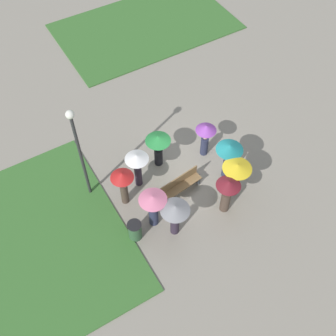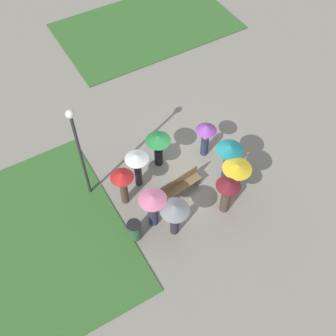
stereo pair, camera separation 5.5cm
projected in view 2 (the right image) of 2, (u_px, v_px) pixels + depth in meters
ground_plane at (193, 167)px, 18.78m from camera, size 90.00×90.00×0.00m
lawn_patch_near at (35, 244)px, 16.48m from camera, size 6.82×8.35×0.06m
lawn_patch_far at (147, 26)px, 25.00m from camera, size 10.20×6.32×0.06m
park_bench at (180, 184)px, 17.63m from camera, size 1.97×0.66×0.90m
lamp_post at (78, 145)px, 15.49m from camera, size 0.32×0.32×4.91m
trash_bin at (135, 230)px, 16.35m from camera, size 0.57×0.57×0.93m
crowd_person_purple at (206, 135)px, 18.23m from camera, size 0.91×0.91×1.82m
crowd_person_grey at (175, 213)px, 15.72m from camera, size 1.14×1.14×1.88m
crowd_person_pink at (153, 205)px, 16.05m from camera, size 1.10×1.10×1.90m
crowd_person_red at (123, 181)px, 16.57m from camera, size 0.94×0.94×1.97m
crowd_person_white at (137, 163)px, 17.12m from camera, size 0.99×0.99×1.94m
crowd_person_maroon at (227, 191)px, 16.43m from camera, size 0.98×0.98×1.94m
crowd_person_yellow at (236, 172)px, 16.69m from camera, size 1.18×1.18×1.98m
crowd_person_green at (158, 144)px, 17.86m from camera, size 1.09×1.09×1.81m
crowd_person_teal at (229, 154)px, 17.30m from camera, size 1.14×1.14×2.01m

